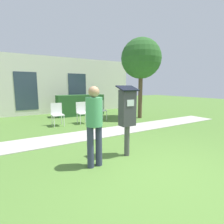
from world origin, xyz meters
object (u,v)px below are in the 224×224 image
person_standing (94,120)px  outdoor_chair_middle (82,111)px  outdoor_chair_left (57,112)px  outdoor_chair_right (100,108)px  parking_meter (127,112)px

person_standing → outdoor_chair_middle: 4.17m
outdoor_chair_left → outdoor_chair_right: same height
parking_meter → person_standing: (-0.87, -0.13, -0.09)m
outdoor_chair_left → outdoor_chair_right: (2.04, 0.23, 0.00)m
parking_meter → outdoor_chair_right: bearing=71.1°
person_standing → outdoor_chair_middle: size_ratio=1.76×
person_standing → outdoor_chair_right: person_standing is taller
outdoor_chair_middle → outdoor_chair_left: bearing=175.4°
outdoor_chair_left → outdoor_chair_middle: 1.02m
outdoor_chair_left → outdoor_chair_middle: (1.02, -0.08, 0.00)m
person_standing → parking_meter: bearing=5.7°
person_standing → outdoor_chair_middle: bearing=69.5°
parking_meter → outdoor_chair_right: parking_meter is taller
person_standing → outdoor_chair_left: (0.25, 4.03, -0.40)m
outdoor_chair_right → parking_meter: bearing=-108.6°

